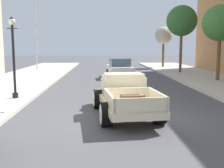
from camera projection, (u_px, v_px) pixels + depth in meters
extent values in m
plane|color=#47474C|center=(134.00, 118.00, 10.14)|extent=(140.00, 140.00, 0.00)
cube|color=beige|center=(125.00, 101.00, 10.50)|extent=(2.28, 5.06, 0.24)
cube|color=beige|center=(123.00, 86.00, 10.77)|extent=(1.67, 1.26, 0.80)
cube|color=beige|center=(124.00, 75.00, 10.66)|extent=(1.53, 1.09, 0.12)
cube|color=#3D4C5B|center=(121.00, 81.00, 11.31)|extent=(1.32, 0.18, 0.44)
cube|color=beige|center=(118.00, 85.00, 12.06)|extent=(1.48, 1.63, 0.52)
cube|color=silver|center=(115.00, 83.00, 12.85)|extent=(0.69, 0.17, 0.47)
cube|color=beige|center=(133.00, 105.00, 9.10)|extent=(1.91, 2.27, 0.04)
cube|color=beige|center=(109.00, 99.00, 8.96)|extent=(0.31, 2.10, 0.44)
cube|color=beige|center=(157.00, 98.00, 9.19)|extent=(0.31, 2.10, 0.44)
cube|color=beige|center=(141.00, 105.00, 8.09)|extent=(1.62, 0.26, 0.44)
cube|color=beige|center=(127.00, 94.00, 10.06)|extent=(1.62, 0.26, 0.44)
cylinder|color=black|center=(98.00, 99.00, 11.70)|extent=(0.44, 0.83, 0.80)
cylinder|color=silver|center=(94.00, 99.00, 11.68)|extent=(0.08, 0.65, 0.66)
cylinder|color=silver|center=(93.00, 99.00, 11.67)|extent=(0.05, 0.24, 0.24)
cylinder|color=black|center=(139.00, 98.00, 11.97)|extent=(0.44, 0.83, 0.80)
cylinder|color=silver|center=(144.00, 98.00, 11.99)|extent=(0.08, 0.65, 0.66)
cylinder|color=silver|center=(144.00, 98.00, 11.99)|extent=(0.05, 0.24, 0.24)
cylinder|color=black|center=(106.00, 114.00, 9.06)|extent=(0.44, 0.83, 0.80)
cylinder|color=silver|center=(101.00, 114.00, 9.04)|extent=(0.08, 0.65, 0.66)
cylinder|color=silver|center=(100.00, 114.00, 9.03)|extent=(0.05, 0.24, 0.24)
cylinder|color=black|center=(159.00, 112.00, 9.33)|extent=(0.44, 0.83, 0.80)
cylinder|color=silver|center=(164.00, 112.00, 9.35)|extent=(0.08, 0.65, 0.66)
cylinder|color=silver|center=(164.00, 112.00, 9.35)|extent=(0.05, 0.24, 0.24)
cube|color=brown|center=(130.00, 101.00, 8.71)|extent=(0.64, 0.50, 0.40)
cube|color=#3D2D1E|center=(130.00, 101.00, 8.71)|extent=(0.62, 0.12, 0.42)
cube|color=brown|center=(138.00, 99.00, 9.41)|extent=(0.50, 0.41, 0.28)
cube|color=silver|center=(119.00, 71.00, 22.86)|extent=(2.05, 4.42, 0.80)
cube|color=#384C5B|center=(120.00, 62.00, 22.61)|extent=(1.67, 2.11, 0.64)
cylinder|color=black|center=(108.00, 73.00, 24.07)|extent=(0.27, 0.68, 0.66)
cylinder|color=black|center=(127.00, 73.00, 24.26)|extent=(0.27, 0.68, 0.66)
cylinder|color=black|center=(111.00, 76.00, 21.53)|extent=(0.27, 0.68, 0.66)
cylinder|color=black|center=(132.00, 76.00, 21.72)|extent=(0.27, 0.68, 0.66)
cylinder|color=black|center=(15.00, 95.00, 13.31)|extent=(0.28, 0.28, 0.24)
cylinder|color=black|center=(14.00, 60.00, 13.08)|extent=(0.12, 0.12, 3.20)
cylinder|color=black|center=(12.00, 28.00, 12.88)|extent=(0.50, 0.04, 0.04)
sphere|color=silver|center=(12.00, 22.00, 12.84)|extent=(0.32, 0.32, 0.32)
cone|color=black|center=(12.00, 18.00, 12.82)|extent=(0.24, 0.24, 0.14)
cylinder|color=#B2B2B7|center=(36.00, 26.00, 28.56)|extent=(0.12, 0.12, 9.00)
cylinder|color=brown|center=(218.00, 59.00, 20.15)|extent=(0.26, 0.26, 3.14)
sphere|color=#33662D|center=(220.00, 23.00, 19.81)|extent=(2.60, 2.60, 2.60)
cylinder|color=brown|center=(181.00, 52.00, 26.49)|extent=(0.26, 0.26, 3.77)
sphere|color=#285628|center=(182.00, 21.00, 26.09)|extent=(2.88, 2.88, 2.88)
cylinder|color=brown|center=(163.00, 54.00, 33.65)|extent=(0.26, 0.26, 2.98)
sphere|color=#ADA893|center=(164.00, 35.00, 33.35)|extent=(2.10, 2.10, 2.10)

